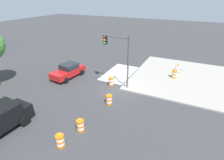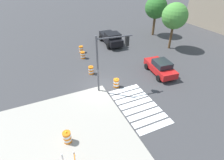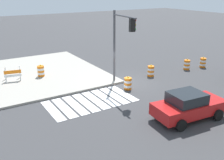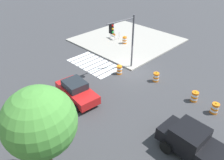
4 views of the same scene
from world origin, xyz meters
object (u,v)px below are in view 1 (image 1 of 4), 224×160
at_px(traffic_barrel_near_corner, 109,100).
at_px(traffic_barrel_median_far, 80,125).
at_px(sports_car, 68,71).
at_px(traffic_barrel_on_sidewalk, 174,74).
at_px(traffic_barrel_median_near, 111,81).
at_px(traffic_light_pole, 118,52).
at_px(construction_barricade, 179,67).
at_px(traffic_barrel_crosswalk_end, 60,141).

height_order(traffic_barrel_near_corner, traffic_barrel_median_far, same).
height_order(sports_car, traffic_barrel_on_sidewalk, sports_car).
bearing_deg(traffic_barrel_on_sidewalk, traffic_barrel_median_near, 128.19).
relative_size(sports_car, traffic_barrel_median_near, 4.37).
relative_size(traffic_barrel_on_sidewalk, traffic_light_pole, 0.19).
relative_size(traffic_barrel_near_corner, traffic_barrel_median_near, 1.00).
bearing_deg(traffic_barrel_median_near, construction_barricade, -41.63).
xyz_separation_m(construction_barricade, traffic_light_pole, (-6.80, 5.40, 3.19)).
bearing_deg(traffic_barrel_on_sidewalk, sports_car, 113.48).
bearing_deg(sports_car, traffic_barrel_median_near, -86.78).
bearing_deg(sports_car, traffic_barrel_crosswalk_end, -144.49).
distance_m(sports_car, traffic_barrel_on_sidewalk, 12.63).
bearing_deg(traffic_light_pole, traffic_barrel_on_sidewalk, -48.78).
height_order(traffic_barrel_crosswalk_end, traffic_barrel_on_sidewalk, traffic_barrel_on_sidewalk).
relative_size(traffic_barrel_median_near, traffic_light_pole, 0.19).
distance_m(traffic_barrel_near_corner, traffic_barrel_median_far, 4.11).
bearing_deg(sports_car, traffic_light_pole, -85.97).
bearing_deg(sports_car, traffic_barrel_median_far, -136.84).
height_order(traffic_barrel_near_corner, traffic_barrel_crosswalk_end, same).
height_order(traffic_barrel_on_sidewalk, traffic_light_pole, traffic_light_pole).
relative_size(traffic_barrel_crosswalk_end, construction_barricade, 0.75).
relative_size(sports_car, traffic_barrel_on_sidewalk, 4.37).
bearing_deg(traffic_light_pole, traffic_barrel_near_corner, -168.66).
bearing_deg(traffic_barrel_median_far, traffic_barrel_median_near, 9.07).
bearing_deg(construction_barricade, traffic_barrel_near_corner, 155.76).
xyz_separation_m(sports_car, traffic_barrel_near_corner, (-3.15, -7.07, -0.36)).
relative_size(sports_car, construction_barricade, 3.27).
xyz_separation_m(traffic_barrel_near_corner, traffic_barrel_median_near, (3.46, 1.48, 0.00)).
bearing_deg(construction_barricade, traffic_barrel_median_near, 138.37).
distance_m(traffic_barrel_median_far, traffic_light_pole, 8.45).
bearing_deg(construction_barricade, traffic_barrel_median_far, 161.12).
distance_m(traffic_barrel_near_corner, traffic_barrel_median_near, 3.77).
bearing_deg(traffic_light_pole, construction_barricade, -38.45).
distance_m(sports_car, traffic_barrel_median_near, 5.61).
height_order(traffic_barrel_crosswalk_end, construction_barricade, construction_barricade).
distance_m(traffic_barrel_on_sidewalk, construction_barricade, 2.23).
bearing_deg(traffic_barrel_median_far, sports_car, 43.16).
distance_m(sports_car, traffic_barrel_crosswalk_end, 11.17).
distance_m(traffic_barrel_near_corner, traffic_barrel_on_sidewalk, 9.34).
distance_m(traffic_barrel_median_far, traffic_barrel_on_sidewalk, 13.18).
bearing_deg(traffic_barrel_near_corner, traffic_barrel_crosswalk_end, 174.37).
relative_size(traffic_barrel_near_corner, traffic_barrel_crosswalk_end, 1.00).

